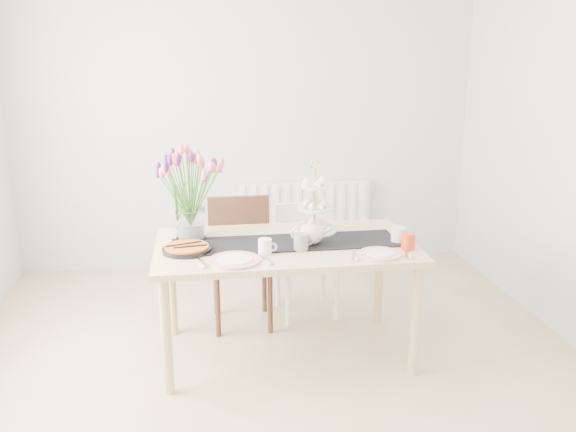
{
  "coord_description": "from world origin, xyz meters",
  "views": [
    {
      "loc": [
        -0.41,
        -3.06,
        1.94
      ],
      "look_at": [
        0.1,
        0.44,
        0.94
      ],
      "focal_mm": 38.0,
      "sensor_mm": 36.0,
      "label": 1
    }
  ],
  "objects": [
    {
      "name": "teapot",
      "position": [
        0.24,
        0.43,
        0.83
      ],
      "size": [
        0.26,
        0.23,
        0.16
      ],
      "primitive_type": null,
      "rotation": [
        0.0,
        0.0,
        -0.13
      ],
      "color": "white",
      "rests_on": "dining_table"
    },
    {
      "name": "tart_tin",
      "position": [
        -0.51,
        0.42,
        0.77
      ],
      "size": [
        0.29,
        0.29,
        0.04
      ],
      "rotation": [
        0.0,
        0.0,
        -0.12
      ],
      "color": "black",
      "rests_on": "dining_table"
    },
    {
      "name": "tulip_vase",
      "position": [
        -0.49,
        0.69,
        1.12
      ],
      "size": [
        0.68,
        0.68,
        0.58
      ],
      "rotation": [
        0.0,
        0.0,
        0.42
      ],
      "color": "silver",
      "rests_on": "dining_table"
    },
    {
      "name": "mug_white",
      "position": [
        -0.06,
        0.3,
        0.8
      ],
      "size": [
        0.09,
        0.09,
        0.09
      ],
      "primitive_type": "cylinder",
      "rotation": [
        0.0,
        0.0,
        -0.2
      ],
      "color": "white",
      "rests_on": "dining_table"
    },
    {
      "name": "plate_left",
      "position": [
        -0.24,
        0.2,
        0.76
      ],
      "size": [
        0.37,
        0.37,
        0.02
      ],
      "primitive_type": "cylinder",
      "rotation": [
        0.0,
        0.0,
        0.32
      ],
      "color": "silver",
      "rests_on": "dining_table"
    },
    {
      "name": "dining_table",
      "position": [
        0.09,
        0.49,
        0.67
      ],
      "size": [
        1.6,
        0.9,
        0.75
      ],
      "color": "tan",
      "rests_on": "ground"
    },
    {
      "name": "plate_right",
      "position": [
        0.61,
        0.2,
        0.76
      ],
      "size": [
        0.32,
        0.32,
        0.01
      ],
      "primitive_type": "cylinder",
      "rotation": [
        0.0,
        0.0,
        -0.31
      ],
      "color": "white",
      "rests_on": "dining_table"
    },
    {
      "name": "cake_stand",
      "position": [
        0.31,
        0.69,
        0.87
      ],
      "size": [
        0.29,
        0.29,
        0.43
      ],
      "rotation": [
        0.0,
        0.0,
        -0.01
      ],
      "color": "gold",
      "rests_on": "dining_table"
    },
    {
      "name": "table_runner",
      "position": [
        0.09,
        0.49,
        0.75
      ],
      "size": [
        1.4,
        0.35,
        0.01
      ],
      "primitive_type": "cube",
      "color": "black",
      "rests_on": "dining_table"
    },
    {
      "name": "chair_white",
      "position": [
        0.33,
        1.17,
        0.46
      ],
      "size": [
        0.42,
        0.42,
        0.8
      ],
      "rotation": [
        0.0,
        0.0,
        0.07
      ],
      "color": "white",
      "rests_on": "ground"
    },
    {
      "name": "radiator",
      "position": [
        0.5,
        2.19,
        0.45
      ],
      "size": [
        1.2,
        0.08,
        0.6
      ],
      "primitive_type": "cube",
      "color": "white",
      "rests_on": "room_shell"
    },
    {
      "name": "cream_jug",
      "position": [
        0.79,
        0.42,
        0.8
      ],
      "size": [
        0.11,
        0.11,
        0.1
      ],
      "primitive_type": "cylinder",
      "rotation": [
        0.0,
        0.0,
        -0.2
      ],
      "color": "silver",
      "rests_on": "dining_table"
    },
    {
      "name": "mug_orange",
      "position": [
        0.81,
        0.28,
        0.8
      ],
      "size": [
        0.11,
        0.11,
        0.1
      ],
      "primitive_type": "cylinder",
      "rotation": [
        0.0,
        0.0,
        1.17
      ],
      "color": "red",
      "rests_on": "dining_table"
    },
    {
      "name": "chair_brown",
      "position": [
        -0.15,
        1.05,
        0.52
      ],
      "size": [
        0.44,
        0.44,
        0.89
      ],
      "rotation": [
        0.0,
        0.0,
        0.0
      ],
      "color": "#3C2216",
      "rests_on": "ground"
    },
    {
      "name": "mug_grey",
      "position": [
        0.16,
        0.35,
        0.8
      ],
      "size": [
        0.11,
        0.11,
        0.1
      ],
      "primitive_type": "cylinder",
      "rotation": [
        0.0,
        0.0,
        0.28
      ],
      "color": "gray",
      "rests_on": "dining_table"
    },
    {
      "name": "room_shell",
      "position": [
        0.0,
        0.0,
        1.3
      ],
      "size": [
        4.5,
        4.5,
        4.5
      ],
      "color": "tan",
      "rests_on": "ground"
    }
  ]
}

